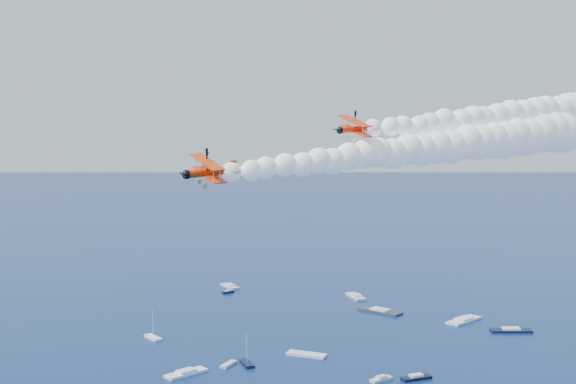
# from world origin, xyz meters

# --- Properties ---
(biplane_lead) EXTENTS (10.24, 10.62, 6.51)m
(biplane_lead) POSITION_xyz_m (7.67, 25.01, 61.97)
(biplane_lead) COLOR red
(biplane_trail) EXTENTS (11.98, 12.42, 7.48)m
(biplane_trail) POSITION_xyz_m (-8.52, 7.67, 56.37)
(biplane_trail) COLOR red
(smoke_trail_lead) EXTENTS (69.55, 69.20, 11.96)m
(smoke_trail_lead) POSITION_xyz_m (32.16, 46.98, 64.50)
(smoke_trail_lead) COLOR white
(smoke_trail_trail) EXTENTS (69.55, 69.29, 11.96)m
(smoke_trail_trail) POSITION_xyz_m (15.80, 29.82, 58.90)
(smoke_trail_trail) COLOR white
(spectator_boats) EXTENTS (213.75, 168.43, 0.70)m
(spectator_boats) POSITION_xyz_m (-0.36, 107.36, 0.35)
(spectator_boats) COLOR black
(spectator_boats) RESTS_ON ground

